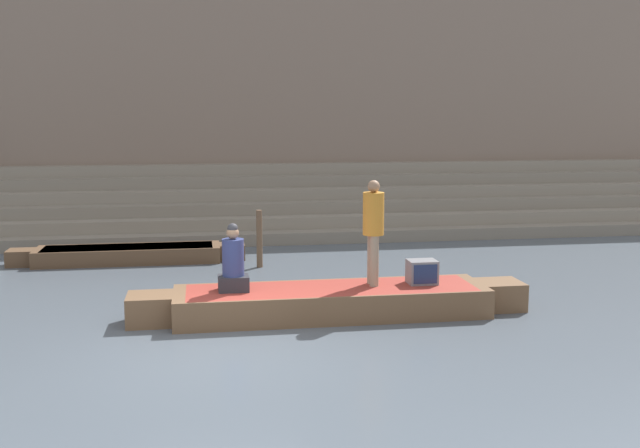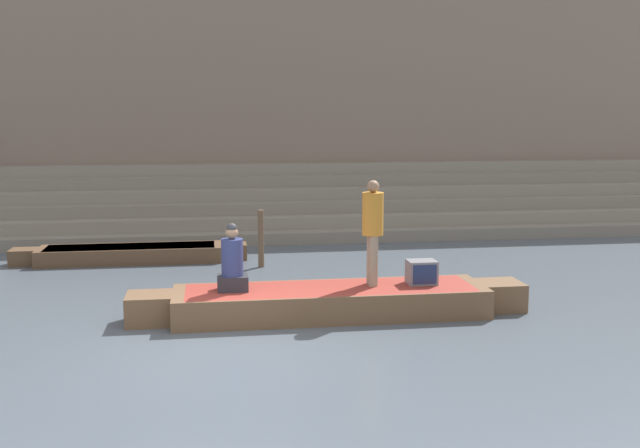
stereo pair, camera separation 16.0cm
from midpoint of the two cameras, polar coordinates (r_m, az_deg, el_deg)
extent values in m
plane|color=#4C5660|center=(10.90, -7.21, -9.68)|extent=(120.00, 120.00, 0.00)
cube|color=gray|center=(20.73, -7.90, -0.50)|extent=(36.00, 3.49, 0.31)
cube|color=gray|center=(20.97, -7.92, 0.46)|extent=(36.00, 2.91, 0.31)
cube|color=gray|center=(21.22, -7.95, 1.41)|extent=(36.00, 2.33, 0.31)
cube|color=gray|center=(21.47, -7.98, 2.33)|extent=(36.00, 1.74, 0.31)
cube|color=gray|center=(21.73, -8.00, 3.24)|extent=(36.00, 1.16, 0.31)
cube|color=gray|center=(21.99, -8.03, 4.12)|extent=(36.00, 0.58, 0.31)
cube|color=#7F6B5B|center=(22.82, -8.16, 9.45)|extent=(34.20, 1.20, 7.56)
cube|color=#4C4037|center=(22.41, -7.96, 0.55)|extent=(34.20, 0.12, 0.60)
cube|color=brown|center=(12.61, 1.18, -5.94)|extent=(5.23, 1.34, 0.48)
cube|color=#993328|center=(12.56, 1.18, -4.99)|extent=(4.81, 1.24, 0.05)
cube|color=brown|center=(13.42, 13.87, -5.30)|extent=(0.73, 0.74, 0.48)
cube|color=brown|center=(12.47, -12.52, -6.31)|extent=(0.73, 0.74, 0.48)
cylinder|color=olive|center=(13.22, -2.75, -4.64)|extent=(2.76, 0.04, 0.04)
cylinder|color=gray|center=(12.79, 4.27, -2.67)|extent=(0.15, 0.15, 0.86)
cylinder|color=gray|center=(12.61, 4.47, -2.84)|extent=(0.15, 0.15, 0.86)
cylinder|color=orange|center=(12.57, 4.41, 0.78)|extent=(0.36, 0.36, 0.72)
sphere|color=#9E7556|center=(12.52, 4.43, 2.88)|extent=(0.20, 0.20, 0.20)
cube|color=#28282D|center=(12.41, -6.30, -4.49)|extent=(0.50, 0.39, 0.25)
cylinder|color=navy|center=(12.32, -6.34, -2.53)|extent=(0.36, 0.36, 0.61)
sphere|color=#9E7556|center=(12.25, -6.37, -0.66)|extent=(0.20, 0.20, 0.20)
sphere|color=#333338|center=(12.24, -6.37, -0.33)|extent=(0.17, 0.17, 0.17)
cube|color=slate|center=(12.93, 8.10, -3.65)|extent=(0.49, 0.39, 0.41)
cube|color=navy|center=(12.74, 8.35, -3.83)|extent=(0.41, 0.02, 0.33)
cube|color=brown|center=(17.58, -13.95, -2.23)|extent=(4.10, 1.04, 0.36)
cube|color=beige|center=(17.55, -13.97, -1.74)|extent=(3.77, 0.94, 0.05)
cube|color=brown|center=(17.51, -6.31, -2.07)|extent=(0.57, 0.57, 0.36)
cube|color=brown|center=(17.96, -21.40, -2.35)|extent=(0.57, 0.57, 0.36)
cylinder|color=brown|center=(16.46, -4.24, -1.12)|extent=(0.13, 0.13, 1.27)
camera|label=1|loc=(0.08, -89.66, 0.05)|focal=42.00mm
camera|label=2|loc=(0.08, 90.34, -0.05)|focal=42.00mm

